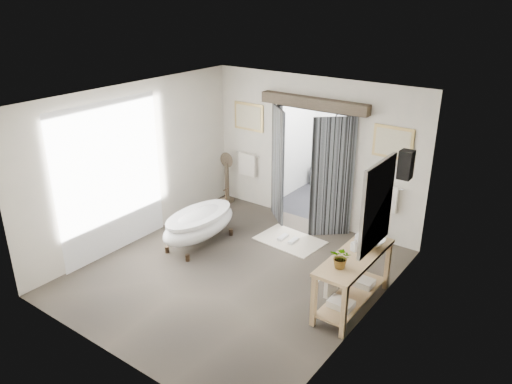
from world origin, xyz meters
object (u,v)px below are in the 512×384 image
(clawfoot_tub, at_px, (199,224))
(basin, at_px, (370,242))
(vanity, at_px, (351,276))
(rug, at_px, (290,240))

(clawfoot_tub, xyz_separation_m, basin, (3.18, 0.24, 0.52))
(clawfoot_tub, relative_size, vanity, 1.06)
(clawfoot_tub, relative_size, basin, 3.78)
(clawfoot_tub, height_order, vanity, vanity)
(vanity, distance_m, basin, 0.57)
(vanity, distance_m, rug, 2.23)
(vanity, bearing_deg, basin, 78.02)
(vanity, xyz_separation_m, rug, (-1.81, 1.20, -0.50))
(vanity, bearing_deg, clawfoot_tub, 177.48)
(basin, bearing_deg, vanity, -123.85)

